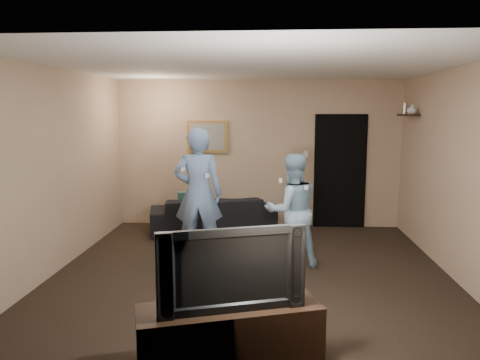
# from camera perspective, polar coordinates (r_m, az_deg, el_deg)

# --- Properties ---
(ground) EXTENTS (5.00, 5.00, 0.00)m
(ground) POSITION_cam_1_polar(r_m,az_deg,el_deg) (6.16, 1.38, -11.08)
(ground) COLOR black
(ground) RESTS_ON ground
(ceiling) EXTENTS (5.00, 5.00, 0.04)m
(ceiling) POSITION_cam_1_polar(r_m,az_deg,el_deg) (5.83, 1.48, 13.79)
(ceiling) COLOR silver
(ceiling) RESTS_ON wall_back
(wall_back) EXTENTS (5.00, 0.04, 2.60)m
(wall_back) POSITION_cam_1_polar(r_m,az_deg,el_deg) (8.33, 2.18, 3.23)
(wall_back) COLOR tan
(wall_back) RESTS_ON ground
(wall_front) EXTENTS (5.00, 0.04, 2.60)m
(wall_front) POSITION_cam_1_polar(r_m,az_deg,el_deg) (3.39, -0.42, -4.47)
(wall_front) COLOR tan
(wall_front) RESTS_ON ground
(wall_left) EXTENTS (0.04, 5.00, 2.60)m
(wall_left) POSITION_cam_1_polar(r_m,az_deg,el_deg) (6.46, -21.32, 1.13)
(wall_left) COLOR tan
(wall_left) RESTS_ON ground
(wall_right) EXTENTS (0.04, 5.00, 2.60)m
(wall_right) POSITION_cam_1_polar(r_m,az_deg,el_deg) (6.26, 24.93, 0.71)
(wall_right) COLOR tan
(wall_right) RESTS_ON ground
(sofa) EXTENTS (2.23, 1.27, 0.61)m
(sofa) POSITION_cam_1_polar(r_m,az_deg,el_deg) (8.01, -3.33, -4.19)
(sofa) COLOR black
(sofa) RESTS_ON ground
(throw_pillow) EXTENTS (0.44, 0.23, 0.42)m
(throw_pillow) POSITION_cam_1_polar(r_m,az_deg,el_deg) (8.04, -6.07, -2.92)
(throw_pillow) COLOR #194D46
(throw_pillow) RESTS_ON sofa
(painting_frame) EXTENTS (0.72, 0.05, 0.57)m
(painting_frame) POSITION_cam_1_polar(r_m,az_deg,el_deg) (8.36, -4.01, 5.30)
(painting_frame) COLOR olive
(painting_frame) RESTS_ON wall_back
(painting_canvas) EXTENTS (0.62, 0.01, 0.47)m
(painting_canvas) POSITION_cam_1_polar(r_m,az_deg,el_deg) (8.34, -4.04, 5.29)
(painting_canvas) COLOR slate
(painting_canvas) RESTS_ON painting_frame
(doorway) EXTENTS (0.90, 0.06, 2.00)m
(doorway) POSITION_cam_1_polar(r_m,az_deg,el_deg) (8.42, 12.08, 1.05)
(doorway) COLOR black
(doorway) RESTS_ON ground
(light_switch) EXTENTS (0.08, 0.02, 0.12)m
(light_switch) POSITION_cam_1_polar(r_m,az_deg,el_deg) (8.33, 8.04, 3.15)
(light_switch) COLOR silver
(light_switch) RESTS_ON wall_back
(wall_shelf) EXTENTS (0.20, 0.60, 0.03)m
(wall_shelf) POSITION_cam_1_polar(r_m,az_deg,el_deg) (7.89, 19.82, 7.47)
(wall_shelf) COLOR black
(wall_shelf) RESTS_ON wall_right
(shelf_vase) EXTENTS (0.18, 0.18, 0.16)m
(shelf_vase) POSITION_cam_1_polar(r_m,az_deg,el_deg) (7.70, 20.25, 8.13)
(shelf_vase) COLOR silver
(shelf_vase) RESTS_ON wall_shelf
(shelf_figurine) EXTENTS (0.06, 0.06, 0.18)m
(shelf_figurine) POSITION_cam_1_polar(r_m,az_deg,el_deg) (8.09, 19.46, 8.24)
(shelf_figurine) COLOR silver
(shelf_figurine) RESTS_ON wall_shelf
(tv_console) EXTENTS (1.54, 0.90, 0.52)m
(tv_console) POSITION_cam_1_polar(r_m,az_deg,el_deg) (3.98, -1.28, -18.60)
(tv_console) COLOR black
(tv_console) RESTS_ON ground
(television) EXTENTS (1.15, 0.50, 0.67)m
(television) POSITION_cam_1_polar(r_m,az_deg,el_deg) (3.74, -1.31, -10.44)
(television) COLOR black
(television) RESTS_ON tv_console
(wii_player_left) EXTENTS (0.68, 0.52, 1.84)m
(wii_player_left) POSITION_cam_1_polar(r_m,az_deg,el_deg) (6.51, -5.11, -1.67)
(wii_player_left) COLOR #6D8EBE
(wii_player_left) RESTS_ON ground
(wii_player_right) EXTENTS (0.86, 0.74, 1.51)m
(wii_player_right) POSITION_cam_1_polar(r_m,az_deg,el_deg) (6.21, 6.35, -3.72)
(wii_player_right) COLOR #94BDD8
(wii_player_right) RESTS_ON ground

